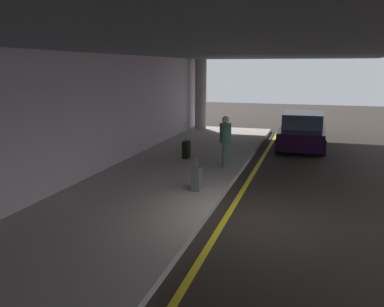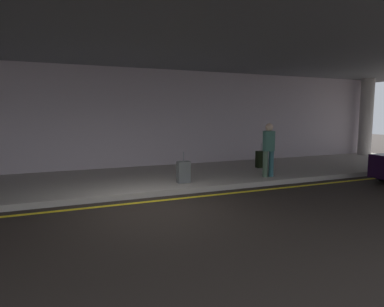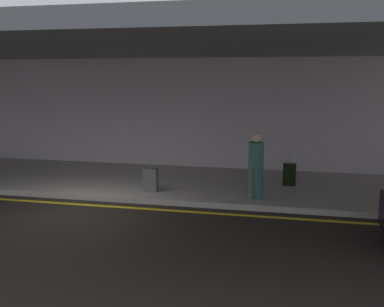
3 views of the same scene
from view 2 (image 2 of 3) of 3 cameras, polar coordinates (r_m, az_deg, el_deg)
ground_plane at (r=7.59m, az=-6.66°, el=-9.40°), size 60.00×60.00×0.00m
sidewalk at (r=10.51m, az=-11.36°, el=-4.54°), size 26.00×4.20×0.15m
lane_stripe_yellow at (r=8.17m, az=-7.88°, el=-8.23°), size 26.00×0.14×0.01m
support_column_center at (r=18.20m, az=27.70°, el=5.55°), size 0.60×0.60×3.65m
ceiling_overhang at (r=9.99m, az=-11.31°, el=17.25°), size 28.00×13.20×0.30m
terminal_back_wall at (r=12.53m, az=-13.60°, el=5.61°), size 26.00×0.30×3.80m
traveler_with_luggage at (r=10.63m, az=13.03°, el=1.21°), size 0.38×0.38×1.68m
suitcase_upright_primary at (r=12.50m, az=11.75°, el=-0.97°), size 0.36×0.22×0.90m
suitcase_upright_secondary at (r=9.53m, az=-1.47°, el=-3.20°), size 0.36×0.22×0.90m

